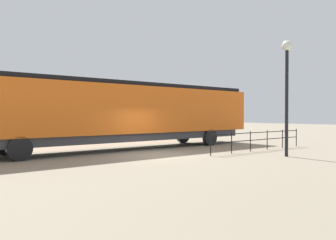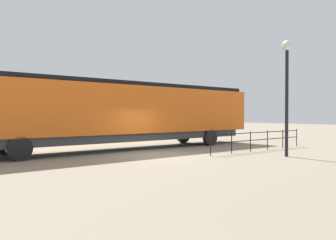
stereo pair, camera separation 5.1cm
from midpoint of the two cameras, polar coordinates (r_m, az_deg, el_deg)
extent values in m
plane|color=gray|center=(17.22, -1.98, -5.95)|extent=(120.00, 120.00, 0.00)
cube|color=orange|center=(19.83, -8.02, 1.74)|extent=(3.00, 18.82, 2.70)
cube|color=black|center=(25.18, 8.56, 0.64)|extent=(2.88, 2.07, 1.89)
cube|color=black|center=(19.91, -8.03, 5.97)|extent=(2.70, 18.07, 0.24)
cube|color=#38383D|center=(19.87, -8.01, -2.80)|extent=(2.70, 17.31, 0.45)
cylinder|color=black|center=(24.54, 2.50, -2.61)|extent=(0.30, 1.10, 1.10)
cylinder|color=black|center=(22.59, 7.05, -2.92)|extent=(0.30, 1.10, 1.10)
cylinder|color=black|center=(18.89, -26.12, -3.76)|extent=(0.30, 1.10, 1.10)
cylinder|color=black|center=(16.28, -24.01, -4.48)|extent=(0.30, 1.10, 1.10)
cylinder|color=black|center=(17.45, 19.43, 2.78)|extent=(0.16, 0.16, 5.28)
sphere|color=silver|center=(17.76, 19.48, 11.82)|extent=(0.50, 0.50, 0.50)
cube|color=black|center=(19.91, 15.14, -2.04)|extent=(0.04, 7.97, 0.04)
cube|color=black|center=(19.93, 15.13, -3.25)|extent=(0.04, 7.97, 0.04)
cylinder|color=black|center=(16.88, 7.15, -4.16)|extent=(0.05, 0.05, 1.13)
cylinder|color=black|center=(18.06, 10.67, -3.84)|extent=(0.05, 0.05, 1.13)
cylinder|color=black|center=(19.30, 13.74, -3.55)|extent=(0.05, 0.05, 1.13)
cylinder|color=black|center=(20.58, 16.43, -3.28)|extent=(0.05, 0.05, 1.13)
cylinder|color=black|center=(21.91, 18.81, -3.04)|extent=(0.05, 0.05, 1.13)
cylinder|color=black|center=(23.27, 20.90, -2.82)|extent=(0.05, 0.05, 1.13)
camera|label=1|loc=(0.03, -90.08, 0.00)|focal=35.88mm
camera|label=2|loc=(0.03, 89.92, 0.00)|focal=35.88mm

